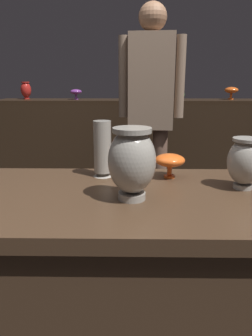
{
  "coord_description": "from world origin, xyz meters",
  "views": [
    {
      "loc": [
        0.04,
        -1.02,
        1.18
      ],
      "look_at": [
        0.02,
        -0.02,
        0.9
      ],
      "focal_mm": 33.66,
      "sensor_mm": 36.0,
      "label": 1
    }
  ],
  "objects_px": {
    "shelf_vase_far_right": "(231,90)",
    "visitor_center_back": "(151,106)",
    "vase_centerpiece": "(132,161)",
    "vase_left_accent": "(245,161)",
    "shelf_vase_right": "(180,94)",
    "vase_tall_behind": "(170,161)",
    "vase_right_accent": "(103,149)",
    "shelf_vase_left": "(76,92)",
    "shelf_vase_far_left": "(26,90)"
  },
  "relations": [
    {
      "from": "vase_right_accent",
      "to": "shelf_vase_far_left",
      "type": "xyz_separation_m",
      "value": [
        -0.96,
        2.05,
        0.17
      ]
    },
    {
      "from": "shelf_vase_far_right",
      "to": "visitor_center_back",
      "type": "height_order",
      "value": "visitor_center_back"
    },
    {
      "from": "shelf_vase_far_right",
      "to": "shelf_vase_far_left",
      "type": "bearing_deg",
      "value": 179.41
    },
    {
      "from": "vase_left_accent",
      "to": "shelf_vase_right",
      "type": "relative_size",
      "value": 1.04
    },
    {
      "from": "vase_right_accent",
      "to": "visitor_center_back",
      "type": "xyz_separation_m",
      "value": [
        0.26,
        1.09,
        0.09
      ]
    },
    {
      "from": "vase_right_accent",
      "to": "visitor_center_back",
      "type": "relative_size",
      "value": 0.13
    },
    {
      "from": "shelf_vase_far_left",
      "to": "visitor_center_back",
      "type": "xyz_separation_m",
      "value": [
        1.22,
        -0.96,
        -0.08
      ]
    },
    {
      "from": "vase_centerpiece",
      "to": "vase_tall_behind",
      "type": "bearing_deg",
      "value": 57.76
    },
    {
      "from": "vase_tall_behind",
      "to": "shelf_vase_far_right",
      "type": "xyz_separation_m",
      "value": [
        0.85,
        2.04,
        0.21
      ]
    },
    {
      "from": "vase_centerpiece",
      "to": "vase_right_accent",
      "type": "bearing_deg",
      "value": 114.69
    },
    {
      "from": "visitor_center_back",
      "to": "vase_left_accent",
      "type": "bearing_deg",
      "value": 107.23
    },
    {
      "from": "shelf_vase_far_right",
      "to": "shelf_vase_left",
      "type": "bearing_deg",
      "value": -178.94
    },
    {
      "from": "shelf_vase_left",
      "to": "visitor_center_back",
      "type": "bearing_deg",
      "value": -52.45
    },
    {
      "from": "vase_right_accent",
      "to": "visitor_center_back",
      "type": "bearing_deg",
      "value": 76.73
    },
    {
      "from": "vase_right_accent",
      "to": "shelf_vase_far_left",
      "type": "height_order",
      "value": "shelf_vase_far_left"
    },
    {
      "from": "vase_right_accent",
      "to": "shelf_vase_left",
      "type": "height_order",
      "value": "shelf_vase_left"
    },
    {
      "from": "vase_right_accent",
      "to": "visitor_center_back",
      "type": "height_order",
      "value": "visitor_center_back"
    },
    {
      "from": "shelf_vase_far_right",
      "to": "vase_left_accent",
      "type": "bearing_deg",
      "value": -105.38
    },
    {
      "from": "shelf_vase_far_right",
      "to": "shelf_vase_left",
      "type": "relative_size",
      "value": 1.16
    },
    {
      "from": "shelf_vase_right",
      "to": "shelf_vase_left",
      "type": "distance_m",
      "value": 1.04
    },
    {
      "from": "vase_tall_behind",
      "to": "shelf_vase_right",
      "type": "bearing_deg",
      "value": 80.66
    },
    {
      "from": "vase_centerpiece",
      "to": "shelf_vase_left",
      "type": "xyz_separation_m",
      "value": [
        -0.56,
        2.26,
        0.13
      ]
    },
    {
      "from": "vase_tall_behind",
      "to": "shelf_vase_right",
      "type": "height_order",
      "value": "shelf_vase_right"
    },
    {
      "from": "vase_centerpiece",
      "to": "shelf_vase_far_right",
      "type": "bearing_deg",
      "value": 66.35
    },
    {
      "from": "shelf_vase_right",
      "to": "vase_centerpiece",
      "type": "bearing_deg",
      "value": -102.11
    },
    {
      "from": "shelf_vase_far_left",
      "to": "shelf_vase_far_right",
      "type": "xyz_separation_m",
      "value": [
        2.08,
        -0.02,
        -0.01
      ]
    },
    {
      "from": "vase_centerpiece",
      "to": "shelf_vase_far_right",
      "type": "relative_size",
      "value": 1.77
    },
    {
      "from": "vase_right_accent",
      "to": "shelf_vase_left",
      "type": "bearing_deg",
      "value": 102.44
    },
    {
      "from": "vase_tall_behind",
      "to": "shelf_vase_far_left",
      "type": "distance_m",
      "value": 2.41
    },
    {
      "from": "vase_centerpiece",
      "to": "shelf_vase_far_left",
      "type": "relative_size",
      "value": 1.38
    },
    {
      "from": "vase_centerpiece",
      "to": "vase_right_accent",
      "type": "xyz_separation_m",
      "value": [
        -0.12,
        0.26,
        -0.02
      ]
    },
    {
      "from": "shelf_vase_right",
      "to": "visitor_center_back",
      "type": "relative_size",
      "value": 0.11
    },
    {
      "from": "vase_centerpiece",
      "to": "shelf_vase_far_left",
      "type": "distance_m",
      "value": 2.55
    },
    {
      "from": "vase_left_accent",
      "to": "shelf_vase_far_left",
      "type": "distance_m",
      "value": 2.65
    },
    {
      "from": "vase_tall_behind",
      "to": "vase_right_accent",
      "type": "relative_size",
      "value": 0.53
    },
    {
      "from": "shelf_vase_far_left",
      "to": "shelf_vase_left",
      "type": "relative_size",
      "value": 1.48
    },
    {
      "from": "vase_centerpiece",
      "to": "shelf_vase_far_right",
      "type": "xyz_separation_m",
      "value": [
        1.0,
        2.29,
        0.15
      ]
    },
    {
      "from": "shelf_vase_right",
      "to": "shelf_vase_left",
      "type": "height_order",
      "value": "shelf_vase_right"
    },
    {
      "from": "vase_tall_behind",
      "to": "shelf_vase_right",
      "type": "xyz_separation_m",
      "value": [
        0.33,
        2.0,
        0.17
      ]
    },
    {
      "from": "vase_centerpiece",
      "to": "shelf_vase_far_left",
      "type": "bearing_deg",
      "value": 115.07
    },
    {
      "from": "shelf_vase_far_right",
      "to": "visitor_center_back",
      "type": "relative_size",
      "value": 0.08
    },
    {
      "from": "vase_tall_behind",
      "to": "vase_right_accent",
      "type": "height_order",
      "value": "vase_right_accent"
    },
    {
      "from": "vase_centerpiece",
      "to": "shelf_vase_right",
      "type": "distance_m",
      "value": 2.29
    },
    {
      "from": "vase_tall_behind",
      "to": "shelf_vase_far_right",
      "type": "bearing_deg",
      "value": 67.45
    },
    {
      "from": "vase_left_accent",
      "to": "shelf_vase_far_left",
      "type": "xyz_separation_m",
      "value": [
        -1.48,
        2.19,
        0.18
      ]
    },
    {
      "from": "vase_left_accent",
      "to": "vase_right_accent",
      "type": "height_order",
      "value": "vase_right_accent"
    },
    {
      "from": "shelf_vase_far_left",
      "to": "shelf_vase_far_right",
      "type": "bearing_deg",
      "value": -0.59
    },
    {
      "from": "vase_left_accent",
      "to": "visitor_center_back",
      "type": "xyz_separation_m",
      "value": [
        -0.26,
        1.24,
        0.1
      ]
    },
    {
      "from": "shelf_vase_right",
      "to": "shelf_vase_far_right",
      "type": "distance_m",
      "value": 0.52
    },
    {
      "from": "vase_tall_behind",
      "to": "vase_left_accent",
      "type": "distance_m",
      "value": 0.28
    }
  ]
}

